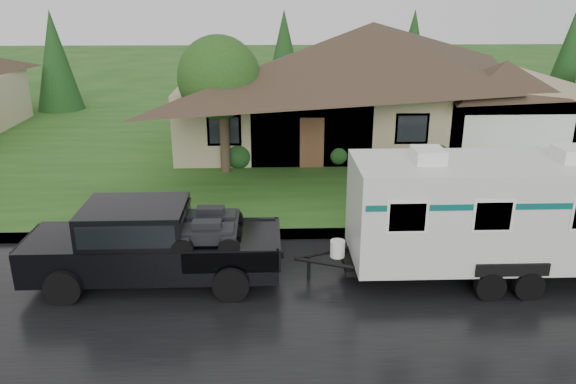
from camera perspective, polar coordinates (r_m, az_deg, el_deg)
The scene contains 9 objects.
ground at distance 15.50m, azimuth 9.56°, elevation -7.71°, with size 140.00×140.00×0.00m, color #204A17.
road at distance 13.79m, azimuth 11.18°, elevation -11.47°, with size 140.00×8.00×0.01m, color black.
curb at distance 17.46m, azimuth 8.15°, elevation -4.13°, with size 140.00×0.50×0.15m, color gray.
lawn at distance 29.47m, azimuth 3.93°, elevation 5.85°, with size 140.00×26.00×0.15m, color #204A17.
house_main at distance 28.04m, azimuth 9.12°, elevation 12.26°, with size 19.44×10.80×6.90m.
tree_left_green at distance 22.32m, azimuth -6.69°, elevation 11.40°, with size 3.28×3.28×5.44m.
shrub_row at distance 24.18m, azimuth 10.06°, elevation 3.94°, with size 13.60×1.00×1.00m.
pickup_truck at distance 14.63m, azimuth -13.93°, elevation -4.89°, with size 6.28×2.39×2.09m.
travel_trailer at distance 15.17m, azimuth 20.46°, elevation -1.74°, with size 7.75×2.72×3.47m.
Camera 1 is at (-3.04, -13.48, 7.03)m, focal length 35.00 mm.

